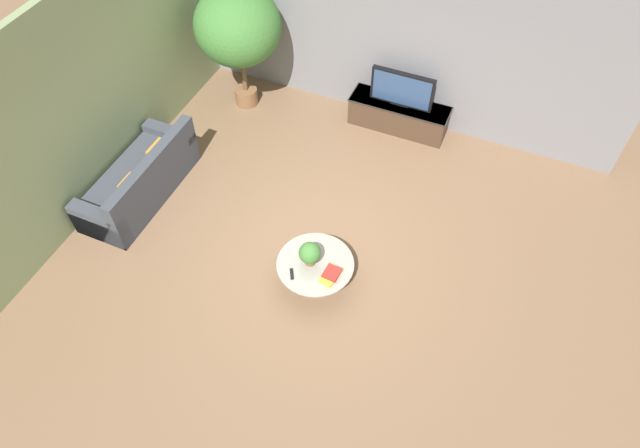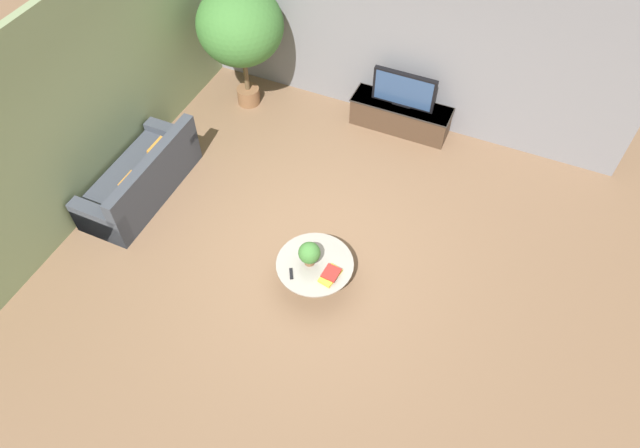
# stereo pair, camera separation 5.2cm
# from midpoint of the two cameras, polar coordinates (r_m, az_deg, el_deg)

# --- Properties ---
(ground_plane) EXTENTS (24.00, 24.00, 0.00)m
(ground_plane) POSITION_cam_midpoint_polar(r_m,az_deg,el_deg) (7.90, -1.47, -2.70)
(ground_plane) COLOR brown
(back_wall_stone) EXTENTS (7.40, 0.12, 3.00)m
(back_wall_stone) POSITION_cam_midpoint_polar(r_m,az_deg,el_deg) (9.15, 7.19, 18.47)
(back_wall_stone) COLOR slate
(back_wall_stone) RESTS_ON ground
(side_wall_left) EXTENTS (0.12, 7.40, 3.00)m
(side_wall_left) POSITION_cam_midpoint_polar(r_m,az_deg,el_deg) (8.44, -22.17, 11.73)
(side_wall_left) COLOR gray
(side_wall_left) RESTS_ON ground
(media_console) EXTENTS (1.63, 0.50, 0.49)m
(media_console) POSITION_cam_midpoint_polar(r_m,az_deg,el_deg) (9.56, 7.71, 10.76)
(media_console) COLOR #473323
(media_console) RESTS_ON ground
(television) EXTENTS (1.01, 0.13, 0.58)m
(television) POSITION_cam_midpoint_polar(r_m,az_deg,el_deg) (9.24, 8.05, 13.21)
(television) COLOR black
(television) RESTS_ON media_console
(coffee_table) EXTENTS (1.00, 1.00, 0.39)m
(coffee_table) POSITION_cam_midpoint_polar(r_m,az_deg,el_deg) (7.40, -0.67, -4.48)
(coffee_table) COLOR #756656
(coffee_table) RESTS_ON ground
(couch_by_wall) EXTENTS (0.84, 2.00, 0.84)m
(couch_by_wall) POSITION_cam_midpoint_polar(r_m,az_deg,el_deg) (8.78, -17.66, 4.13)
(couch_by_wall) COLOR #3D424C
(couch_by_wall) RESTS_ON ground
(potted_palm_tall) EXTENTS (1.35, 1.35, 2.10)m
(potted_palm_tall) POSITION_cam_midpoint_polar(r_m,az_deg,el_deg) (9.37, -8.38, 18.89)
(potted_palm_tall) COLOR brown
(potted_palm_tall) RESTS_ON ground
(potted_plant_tabletop) EXTENTS (0.28, 0.28, 0.35)m
(potted_plant_tabletop) POSITION_cam_midpoint_polar(r_m,az_deg,el_deg) (7.15, -1.23, -2.96)
(potted_plant_tabletop) COLOR brown
(potted_plant_tabletop) RESTS_ON coffee_table
(book_stack) EXTENTS (0.23, 0.34, 0.07)m
(book_stack) POSITION_cam_midpoint_polar(r_m,az_deg,el_deg) (7.17, 0.92, -5.07)
(book_stack) COLOR gold
(book_stack) RESTS_ON coffee_table
(remote_black) EXTENTS (0.11, 0.16, 0.02)m
(remote_black) POSITION_cam_midpoint_polar(r_m,az_deg,el_deg) (7.21, -3.05, -5.01)
(remote_black) COLOR black
(remote_black) RESTS_ON coffee_table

